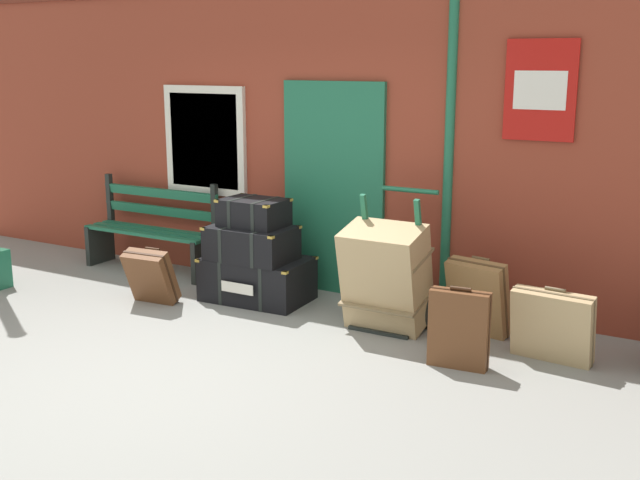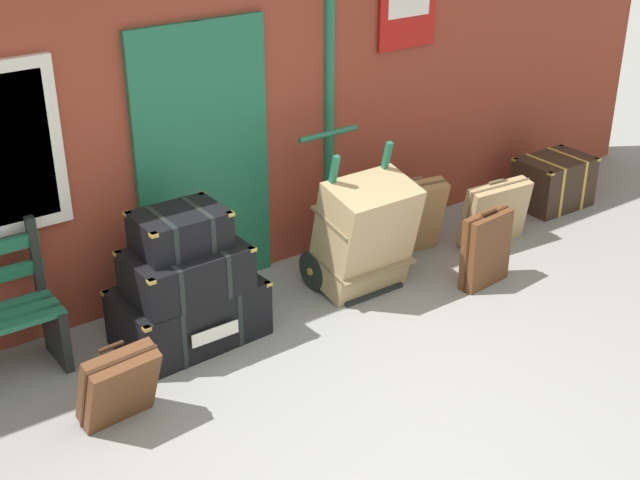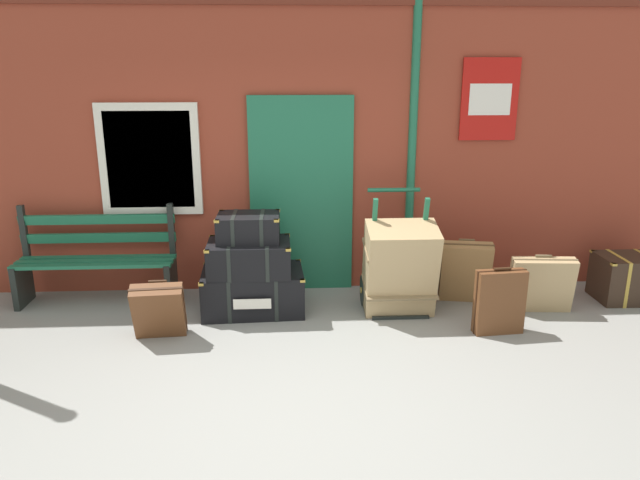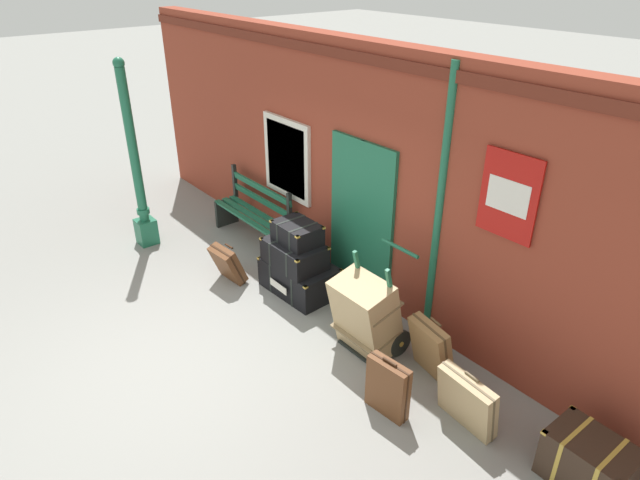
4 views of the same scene
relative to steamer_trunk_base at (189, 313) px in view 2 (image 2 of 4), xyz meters
The scene contains 12 objects.
ground_plane 1.86m from the steamer_trunk_base, 79.44° to the right, with size 60.00×60.00×0.00m, color gray.
brick_facade 1.63m from the steamer_trunk_base, 66.75° to the left, with size 10.40×0.35×3.20m.
steamer_trunk_base is the anchor object (origin of this frame).
steamer_trunk_middle 0.37m from the steamer_trunk_base, 111.97° to the right, with size 0.82×0.57×0.33m.
steamer_trunk_top 0.66m from the steamer_trunk_base, 166.27° to the right, with size 0.61×0.45×0.27m.
porters_trolley 1.45m from the steamer_trunk_base, ahead, with size 0.71×0.66×1.18m.
large_brown_trunk 1.49m from the steamer_trunk_base, ahead, with size 0.70×0.62×0.96m.
suitcase_oxblood 2.89m from the steamer_trunk_base, ahead, with size 0.64×0.29×0.59m.
suitcase_charcoal 1.02m from the steamer_trunk_base, 142.49° to the right, with size 0.48×0.38×0.55m.
suitcase_tan 2.20m from the steamer_trunk_base, ahead, with size 0.56×0.39×0.68m.
suitcase_cream 2.39m from the steamer_trunk_base, 15.84° to the right, with size 0.47×0.18×0.64m.
corner_trunk 3.95m from the steamer_trunk_base, ahead, with size 0.70×0.50×0.49m.
Camera 2 is at (-2.69, -3.03, 3.38)m, focal length 48.80 mm.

